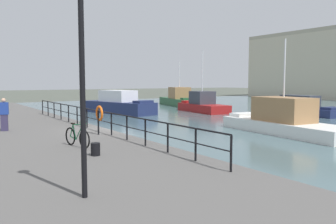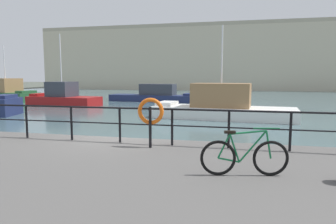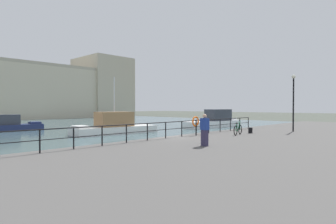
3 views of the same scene
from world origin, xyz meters
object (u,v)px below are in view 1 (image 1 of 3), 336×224
Objects in this scene: moored_cabin_cruiser at (119,104)px; life_ring_stand at (99,114)px; quay_lamp_post at (82,58)px; parked_bicycle at (77,137)px; moored_small_launch at (283,120)px; standing_person at (4,114)px; moored_red_daysailer at (179,99)px; moored_blue_motorboat at (297,107)px; moored_white_yacht at (203,105)px; mooring_bollard at (95,149)px.

life_ring_stand is (17.00, -9.21, 0.81)m from moored_cabin_cruiser.
parked_bicycle is at bearing 162.47° from quay_lamp_post.
moored_small_launch is 5.52× the size of standing_person.
moored_red_daysailer reaches higher than moored_blue_motorboat.
life_ring_stand is (23.09, -21.02, 0.86)m from moored_red_daysailer.
parked_bicycle is at bearing -44.05° from moored_cabin_cruiser.
moored_small_launch is at bearing -4.71° from moored_red_daysailer.
moored_white_yacht is 4.05× the size of parked_bicycle.
mooring_bollard is at bearing -24.07° from moored_red_daysailer.
moored_white_yacht is 4.18× the size of standing_person.
parked_bicycle is at bearing -151.58° from standing_person.
moored_cabin_cruiser is 5.04× the size of parked_bicycle.
moored_white_yacht is (-14.94, 5.60, -0.05)m from moored_small_launch.
moored_blue_motorboat is at bearing -132.18° from moored_white_yacht.
moored_cabin_cruiser is 20.00× the size of mooring_bollard.
mooring_bollard is at bearing -41.84° from moored_cabin_cruiser.
mooring_bollard is 4.89m from life_ring_stand.
moored_blue_motorboat is 27.26m from parked_bicycle.
life_ring_stand is 9.42m from quay_lamp_post.
moored_small_launch is at bearing 166.12° from moored_white_yacht.
moored_cabin_cruiser reaches higher than parked_bicycle.
moored_blue_motorboat reaches higher than mooring_bollard.
life_ring_stand is at bearing -42.71° from moored_cabin_cruiser.
quay_lamp_post is at bearing -55.93° from moored_blue_motorboat.
quay_lamp_post is at bearing -24.87° from mooring_bollard.
moored_cabin_cruiser is at bearing 74.34° from moored_white_yacht.
moored_red_daysailer is at bearing -164.46° from moored_blue_motorboat.
moored_blue_motorboat is 27.55m from standing_person.
moored_cabin_cruiser is 1.24× the size of moored_white_yacht.
parked_bicycle is at bearing 179.63° from mooring_bollard.
moored_white_yacht is 5.06× the size of life_ring_stand.
quay_lamp_post is at bearing 119.60° from moored_small_launch.
moored_small_launch reaches higher than standing_person.
moored_white_yacht is (3.39, 8.26, -0.14)m from moored_cabin_cruiser.
standing_person is (9.78, -21.07, 0.84)m from moored_white_yacht.
moored_red_daysailer is at bearing -15.10° from moored_small_launch.
moored_cabin_cruiser reaches higher than mooring_bollard.
moored_cabin_cruiser is at bearing 152.42° from mooring_bollard.
moored_small_launch is at bearing 102.50° from mooring_bollard.
moored_cabin_cruiser is 18.53m from moored_small_launch.
moored_cabin_cruiser is 19.35m from life_ring_stand.
life_ring_stand is (13.60, -17.47, 0.95)m from moored_white_yacht.
standing_person is (13.17, -12.81, 0.70)m from moored_cabin_cruiser.
moored_white_yacht is at bearing 118.31° from parked_bicycle.
moored_blue_motorboat is at bearing 97.57° from parked_bicycle.
standing_person is (-12.19, 0.21, -2.17)m from quay_lamp_post.
parked_bicycle is at bearing -37.95° from life_ring_stand.
parked_bicycle is 3.24m from life_ring_stand.
moored_white_yacht is (9.49, -3.55, -0.09)m from moored_red_daysailer.
moored_small_launch is 13.88m from parked_bicycle.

